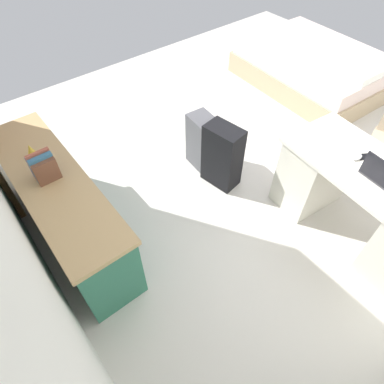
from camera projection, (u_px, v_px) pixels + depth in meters
ground_plane at (280, 162)px, 3.65m from camera, size 6.13×6.13×0.00m
desk at (359, 204)px, 2.74m from camera, size 1.50×0.80×0.76m
credenza at (64, 208)px, 2.76m from camera, size 1.80×0.48×0.72m
bed at (314, 68)px, 4.54m from camera, size 1.97×1.50×0.58m
suitcase_black at (222, 156)px, 3.22m from camera, size 0.39×0.28×0.67m
suitcase_spare_grey at (204, 143)px, 3.41m from camera, size 0.38×0.25×0.59m
laptop at (384, 176)px, 2.38m from camera, size 0.33×0.25×0.21m
computer_mouse at (357, 157)px, 2.57m from camera, size 0.07×0.11×0.03m
cell_phone_by_mouse at (367, 156)px, 2.59m from camera, size 0.13×0.15×0.01m
book_row at (44, 167)px, 2.42m from camera, size 0.15×0.17×0.23m
figurine_small at (31, 150)px, 2.62m from camera, size 0.08×0.08×0.11m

